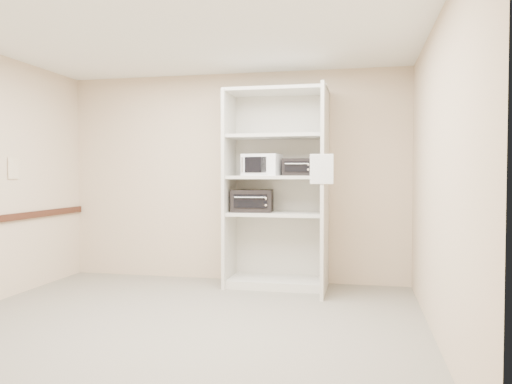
% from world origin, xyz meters
% --- Properties ---
extents(floor, '(4.50, 4.00, 0.01)m').
position_xyz_m(floor, '(0.00, 0.00, 0.00)').
color(floor, slate).
rests_on(floor, ground).
extents(ceiling, '(4.50, 4.00, 0.01)m').
position_xyz_m(ceiling, '(0.00, 0.00, 2.70)').
color(ceiling, white).
extents(wall_back, '(4.50, 0.02, 2.70)m').
position_xyz_m(wall_back, '(0.00, 2.00, 1.35)').
color(wall_back, beige).
rests_on(wall_back, ground).
extents(wall_front, '(4.50, 0.02, 2.70)m').
position_xyz_m(wall_front, '(0.00, -2.00, 1.35)').
color(wall_front, beige).
rests_on(wall_front, ground).
extents(wall_right, '(0.02, 4.00, 2.70)m').
position_xyz_m(wall_right, '(2.25, 0.00, 1.35)').
color(wall_right, beige).
rests_on(wall_right, ground).
extents(shelving_unit, '(1.24, 0.92, 2.42)m').
position_xyz_m(shelving_unit, '(0.67, 1.70, 1.13)').
color(shelving_unit, beige).
rests_on(shelving_unit, floor).
extents(microwave, '(0.47, 0.38, 0.26)m').
position_xyz_m(microwave, '(0.44, 1.66, 1.50)').
color(microwave, white).
rests_on(microwave, shelving_unit).
extents(toaster_oven_upper, '(0.36, 0.27, 0.21)m').
position_xyz_m(toaster_oven_upper, '(0.88, 1.74, 1.47)').
color(toaster_oven_upper, black).
rests_on(toaster_oven_upper, shelving_unit).
extents(toaster_oven_lower, '(0.52, 0.42, 0.27)m').
position_xyz_m(toaster_oven_lower, '(0.31, 1.71, 1.06)').
color(toaster_oven_lower, black).
rests_on(toaster_oven_lower, shelving_unit).
extents(paper_sign, '(0.25, 0.03, 0.32)m').
position_xyz_m(paper_sign, '(1.22, 1.07, 1.44)').
color(paper_sign, white).
rests_on(paper_sign, shelving_unit).
extents(wall_poster, '(0.01, 0.17, 0.24)m').
position_xyz_m(wall_poster, '(-2.24, 0.64, 1.46)').
color(wall_poster, white).
rests_on(wall_poster, wall_left).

